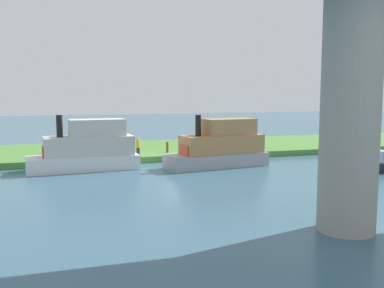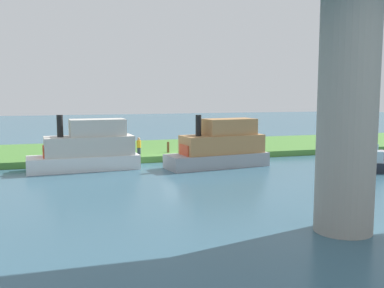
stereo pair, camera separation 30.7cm
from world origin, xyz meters
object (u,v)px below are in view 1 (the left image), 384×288
motorboat_red (369,153)px  pontoon_yellow (87,149)px  person_on_bank (138,146)px  skiff_small (220,147)px  mooring_post (167,147)px  bridge_pylon (350,113)px  riverboat_paddlewheel (373,164)px

motorboat_red → pontoon_yellow: bearing=-4.4°
person_on_bank → motorboat_red: (-18.63, 4.99, -0.74)m
motorboat_red → person_on_bank: bearing=-15.0°
person_on_bank → skiff_small: bearing=137.2°
person_on_bank → pontoon_yellow: bearing=36.7°
mooring_post → bridge_pylon: bearing=95.3°
bridge_pylon → skiff_small: (-0.75, -15.96, -3.27)m
bridge_pylon → motorboat_red: (-14.11, -15.86, -4.26)m
bridge_pylon → riverboat_paddlewheel: 15.48m
pontoon_yellow → riverboat_paddlewheel: pontoon_yellow is taller
person_on_bank → motorboat_red: person_on_bank is taller
mooring_post → riverboat_paddlewheel: 16.14m
riverboat_paddlewheel → bridge_pylon: bearing=46.2°
pontoon_yellow → motorboat_red: bearing=175.6°
motorboat_red → bridge_pylon: bearing=48.3°
skiff_small → mooring_post: bearing=-62.6°
motorboat_red → riverboat_paddlewheel: (3.79, 5.11, 0.08)m
pontoon_yellow → skiff_small: (-9.60, 1.67, -0.02)m
skiff_small → bridge_pylon: bearing=87.3°
bridge_pylon → mooring_post: 21.63m
bridge_pylon → pontoon_yellow: bridge_pylon is taller
person_on_bank → riverboat_paddlewheel: (-14.84, 10.10, -0.66)m
mooring_post → riverboat_paddlewheel: bearing=139.6°
pontoon_yellow → bridge_pylon: bearing=116.6°
bridge_pylon → mooring_post: bearing=-84.7°
skiff_small → riverboat_paddlewheel: (-9.57, 5.21, -0.92)m
riverboat_paddlewheel → pontoon_yellow: bearing=-19.7°
person_on_bank → riverboat_paddlewheel: bearing=145.8°
mooring_post → pontoon_yellow: bearing=27.4°
pontoon_yellow → motorboat_red: size_ratio=1.97×
pontoon_yellow → riverboat_paddlewheel: 20.39m
pontoon_yellow → riverboat_paddlewheel: bearing=160.3°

